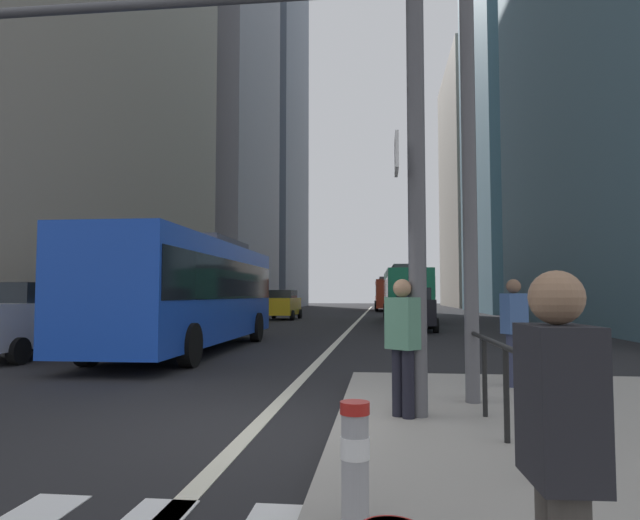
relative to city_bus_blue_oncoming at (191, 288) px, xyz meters
The scene contains 19 objects.
ground_plane 11.96m from the city_bus_blue_oncoming, 70.30° to the left, with size 160.00×160.00×0.00m, color black.
lane_centre_line 21.58m from the city_bus_blue_oncoming, 79.32° to the left, with size 0.20×80.00×0.01m, color beige.
office_tower_left_mid 42.80m from the city_bus_blue_oncoming, 109.30° to the left, with size 13.07×17.01×48.83m, color gray.
office_tower_left_far 64.09m from the city_bus_blue_oncoming, 101.79° to the left, with size 12.81×19.86×54.68m, color slate.
office_tower_right_mid 48.75m from the city_bus_blue_oncoming, 61.62° to the left, with size 13.43×17.09×45.03m, color slate.
office_tower_right_far 68.01m from the city_bus_blue_oncoming, 71.56° to the left, with size 12.89×22.06×33.58m, color gray.
city_bus_blue_oncoming is the anchor object (origin of this frame).
sedan_white_oncoming 4.31m from the city_bus_blue_oncoming, 152.34° to the right, with size 2.15×4.36×1.94m.
city_bus_red_receding 21.05m from the city_bus_blue_oncoming, 70.63° to the left, with size 2.85×10.67×3.40m.
city_bus_red_distant 43.08m from the city_bus_blue_oncoming, 81.94° to the left, with size 2.88×11.47×3.40m.
car_oncoming_mid 20.86m from the city_bus_blue_oncoming, 92.91° to the left, with size 2.13×4.13×1.94m.
car_receding_near 12.21m from the city_bus_blue_oncoming, 55.58° to the left, with size 2.04×4.12×1.94m.
traffic_signal_gantry 9.72m from the city_bus_blue_oncoming, 66.75° to the right, with size 6.69×0.65×6.00m.
street_lamp_post 10.82m from the city_bus_blue_oncoming, 48.65° to the right, with size 5.50×0.32×8.00m.
bollard_left 13.14m from the city_bus_blue_oncoming, 65.78° to the right, with size 0.20×0.20×0.78m.
pedestrian_railing 11.46m from the city_bus_blue_oncoming, 53.55° to the right, with size 0.06×3.68×0.98m.
pedestrian_waiting 10.51m from the city_bus_blue_oncoming, 56.46° to the right, with size 0.44×0.43×1.67m.
pedestrian_walking 14.79m from the city_bus_blue_oncoming, 65.07° to the right, with size 0.25×0.39×1.58m.
pedestrian_far 9.94m from the city_bus_blue_oncoming, 39.31° to the right, with size 0.45×0.39×1.74m.
Camera 1 is at (1.57, -6.76, 1.63)m, focal length 31.24 mm.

